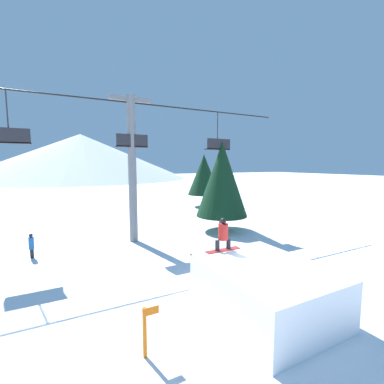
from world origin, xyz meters
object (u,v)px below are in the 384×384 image
at_px(snowboarder, 223,235).
at_px(trail_marker, 145,330).
at_px(distant_skier, 31,245).
at_px(pine_tree_near, 222,179).
at_px(snow_ramp, 264,289).

relative_size(snowboarder, trail_marker, 1.10).
xyz_separation_m(snowboarder, distant_skier, (-6.61, 7.01, -1.43)).
distance_m(snowboarder, pine_tree_near, 8.84).
height_order(snowboarder, trail_marker, snowboarder).
distance_m(snowboarder, distant_skier, 9.74).
relative_size(snow_ramp, distant_skier, 3.28).
distance_m(snow_ramp, trail_marker, 3.88).
bearing_deg(snowboarder, trail_marker, -150.93).
bearing_deg(trail_marker, snowboarder, 29.07).
height_order(snowboarder, distant_skier, snowboarder).
bearing_deg(snowboarder, distant_skier, 133.32).
bearing_deg(distant_skier, pine_tree_near, 1.46).
distance_m(snow_ramp, snowboarder, 2.24).
height_order(pine_tree_near, distant_skier, pine_tree_near).
xyz_separation_m(snow_ramp, distant_skier, (-7.00, 8.76, -0.09)).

